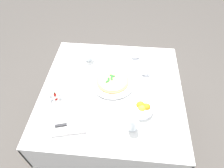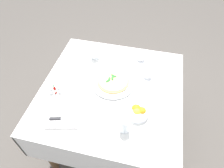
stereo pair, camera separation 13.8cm
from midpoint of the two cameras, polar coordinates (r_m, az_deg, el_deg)
ground_plane at (r=2.11m, az=1.79°, el=-14.44°), size 8.00×8.00×0.00m
dining_table at (r=1.60m, az=2.30°, el=-4.68°), size 1.04×1.04×0.73m
pizza_plate at (r=1.52m, az=2.79°, el=0.47°), size 0.34×0.34×0.02m
pizza at (r=1.51m, az=2.80°, el=0.84°), size 0.24×0.24×0.02m
coffee_cup_center_back at (r=1.73m, az=10.47°, el=7.65°), size 0.13×0.13×0.07m
coffee_cup_far_right at (r=1.59m, az=12.61°, el=2.63°), size 0.13×0.13×0.06m
water_glass_near_right at (r=1.71m, az=-2.64°, el=8.65°), size 0.07×0.07×0.11m
water_glass_right_edge at (r=1.26m, az=6.84°, el=-11.85°), size 0.07×0.07×0.12m
napkin_folded at (r=1.34m, az=-10.96°, el=-10.09°), size 0.24×0.18×0.02m
dinner_knife at (r=1.33m, az=-10.92°, el=-9.78°), size 0.19×0.07×0.01m
citrus_bowl at (r=1.35m, az=10.23°, el=-7.94°), size 0.15×0.15×0.07m
hot_sauce_bottle at (r=1.48m, az=-13.42°, el=-1.74°), size 0.02×0.02×0.08m
salt_shaker at (r=1.48m, az=-12.22°, el=-1.88°), size 0.03×0.03×0.06m
pepper_shaker at (r=1.49m, az=-14.49°, el=-2.06°), size 0.03×0.03×0.06m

